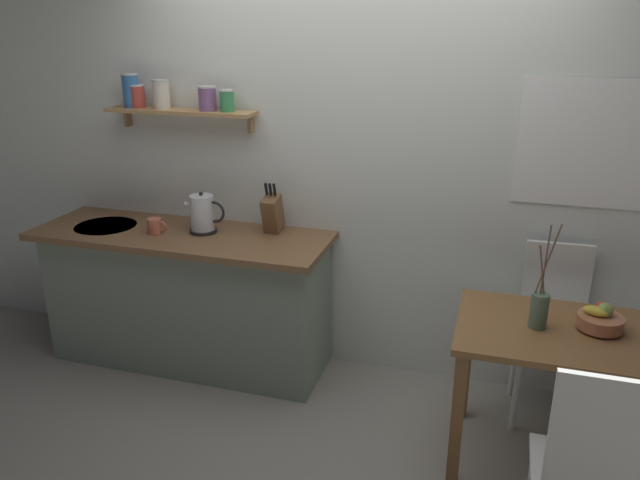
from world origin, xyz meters
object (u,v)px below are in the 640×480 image
(fruit_bowl, at_px, (600,319))
(coffee_mug_by_sink, at_px, (155,226))
(dining_chair_far, at_px, (553,326))
(dining_chair_near, at_px, (593,470))
(electric_kettle, at_px, (203,214))
(dining_table, at_px, (569,355))
(twig_vase, at_px, (539,308))
(knife_block, at_px, (272,213))

(fruit_bowl, relative_size, coffee_mug_by_sink, 1.65)
(dining_chair_far, xyz_separation_m, coffee_mug_by_sink, (-2.31, -0.19, 0.41))
(dining_chair_near, xyz_separation_m, electric_kettle, (-2.13, 1.11, 0.46))
(dining_table, distance_m, dining_chair_far, 0.51)
(fruit_bowl, height_order, electric_kettle, electric_kettle)
(dining_table, xyz_separation_m, dining_chair_near, (0.04, -0.70, -0.09))
(dining_chair_near, xyz_separation_m, twig_vase, (-0.20, 0.69, 0.31))
(dining_chair_far, xyz_separation_m, twig_vase, (-0.12, -0.50, 0.32))
(dining_chair_near, height_order, dining_chair_far, dining_chair_near)
(electric_kettle, distance_m, knife_block, 0.42)
(dining_chair_near, height_order, knife_block, knife_block)
(twig_vase, bearing_deg, knife_block, 160.52)
(dining_chair_near, xyz_separation_m, coffee_mug_by_sink, (-2.39, 1.01, 0.39))
(knife_block, bearing_deg, fruit_bowl, -15.01)
(dining_chair_near, height_order, fruit_bowl, dining_chair_near)
(twig_vase, relative_size, coffee_mug_by_sink, 4.05)
(dining_chair_near, xyz_separation_m, knife_block, (-1.72, 1.23, 0.47))
(dining_chair_far, relative_size, fruit_bowl, 4.69)
(twig_vase, height_order, coffee_mug_by_sink, twig_vase)
(dining_table, height_order, twig_vase, twig_vase)
(dining_table, xyz_separation_m, dining_chair_far, (-0.04, 0.50, -0.10))
(twig_vase, bearing_deg, dining_chair_far, 76.24)
(dining_chair_far, xyz_separation_m, knife_block, (-1.64, 0.04, 0.49))
(fruit_bowl, bearing_deg, twig_vase, -168.33)
(dining_table, height_order, fruit_bowl, fruit_bowl)
(dining_chair_far, distance_m, knife_block, 1.71)
(dining_chair_near, distance_m, fruit_bowl, 0.80)
(fruit_bowl, bearing_deg, dining_chair_near, -95.39)
(dining_chair_near, distance_m, twig_vase, 0.78)
(knife_block, bearing_deg, coffee_mug_by_sink, -161.45)
(twig_vase, xyz_separation_m, coffee_mug_by_sink, (-2.19, 0.31, 0.09))
(dining_chair_far, relative_size, electric_kettle, 3.77)
(dining_chair_near, bearing_deg, knife_block, 144.46)
(knife_block, bearing_deg, dining_chair_far, -1.32)
(dining_chair_near, height_order, coffee_mug_by_sink, dining_chair_near)
(dining_table, bearing_deg, dining_chair_far, 94.14)
(dining_chair_far, distance_m, twig_vase, 0.61)
(dining_chair_far, height_order, knife_block, knife_block)
(electric_kettle, bearing_deg, dining_chair_near, -27.66)
(dining_chair_near, bearing_deg, dining_table, 93.67)
(dining_table, bearing_deg, fruit_bowl, 24.11)
(electric_kettle, bearing_deg, twig_vase, -12.35)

